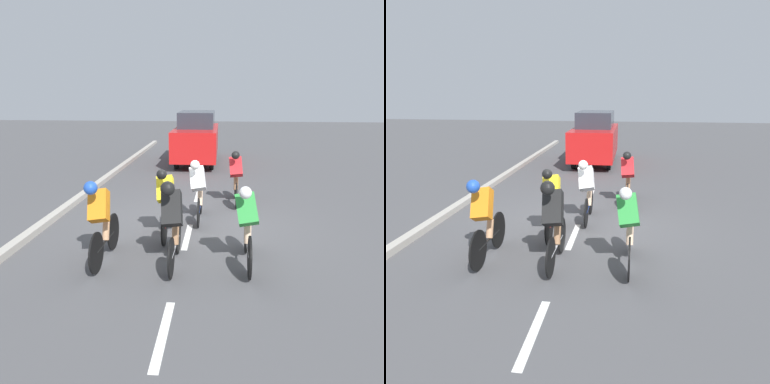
% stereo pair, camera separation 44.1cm
% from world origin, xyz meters
% --- Properties ---
extents(ground_plane, '(60.00, 60.00, 0.00)m').
position_xyz_m(ground_plane, '(0.00, 0.00, 0.00)').
color(ground_plane, '#4C4C4F').
extents(lane_stripe_near, '(0.12, 1.40, 0.01)m').
position_xyz_m(lane_stripe_near, '(0.00, 3.94, 0.00)').
color(lane_stripe_near, white).
rests_on(lane_stripe_near, ground).
extents(lane_stripe_mid, '(0.12, 1.40, 0.01)m').
position_xyz_m(lane_stripe_mid, '(0.00, 0.74, 0.00)').
color(lane_stripe_mid, white).
rests_on(lane_stripe_mid, ground).
extents(lane_stripe_far, '(0.12, 1.40, 0.01)m').
position_xyz_m(lane_stripe_far, '(0.00, -2.46, 0.00)').
color(lane_stripe_far, white).
rests_on(lane_stripe_far, ground).
extents(curb, '(0.20, 28.50, 0.14)m').
position_xyz_m(curb, '(3.20, 0.74, 0.07)').
color(curb, '#A8A399').
rests_on(curb, ground).
extents(cyclist_black, '(0.38, 1.62, 1.54)m').
position_xyz_m(cyclist_black, '(0.11, 2.09, 0.82)').
color(cyclist_black, black).
rests_on(cyclist_black, ground).
extents(cyclist_green, '(0.41, 1.71, 1.46)m').
position_xyz_m(cyclist_green, '(-1.12, 1.98, 0.75)').
color(cyclist_green, black).
rests_on(cyclist_green, ground).
extents(cyclist_yellow, '(0.38, 1.72, 1.46)m').
position_xyz_m(cyclist_yellow, '(0.42, 0.76, 0.75)').
color(cyclist_yellow, black).
rests_on(cyclist_yellow, ground).
extents(cyclist_orange, '(0.40, 1.66, 1.50)m').
position_xyz_m(cyclist_orange, '(1.36, 2.02, 0.79)').
color(cyclist_orange, black).
rests_on(cyclist_orange, ground).
extents(cyclist_white, '(0.41, 1.60, 1.45)m').
position_xyz_m(cyclist_white, '(-0.16, -0.26, 0.76)').
color(cyclist_white, black).
rests_on(cyclist_white, ground).
extents(cyclist_red, '(0.37, 1.63, 1.44)m').
position_xyz_m(cyclist_red, '(-1.04, -1.71, 0.75)').
color(cyclist_red, black).
rests_on(cyclist_red, ground).
extents(support_car, '(1.70, 4.30, 2.09)m').
position_xyz_m(support_car, '(0.39, -7.55, 1.05)').
color(support_car, black).
rests_on(support_car, ground).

